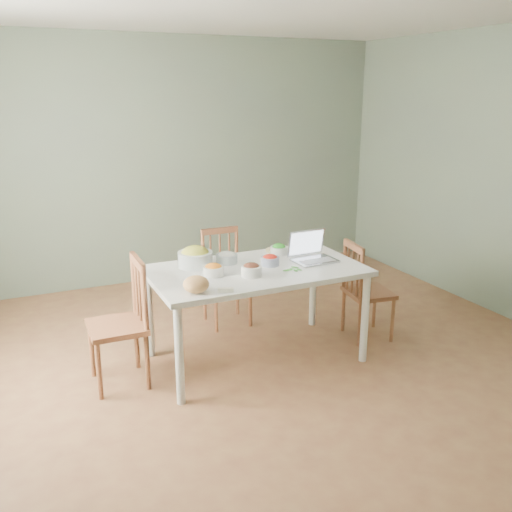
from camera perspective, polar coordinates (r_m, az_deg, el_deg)
name	(u,v)px	position (r m, az deg, el deg)	size (l,w,h in m)	color
floor	(273,365)	(4.59, 1.76, -11.03)	(5.00, 5.00, 0.00)	brown
ceiling	(277,0)	(4.10, 2.13, 24.63)	(5.00, 5.00, 0.00)	white
wall_back	(175,161)	(6.44, -8.24, 9.52)	(5.00, 0.00, 2.70)	slate
dining_table	(256,314)	(4.53, 0.00, -5.94)	(1.66, 0.93, 0.78)	white
chair_far	(227,278)	(5.20, -3.00, -2.28)	(0.39, 0.37, 0.89)	brown
chair_left	(116,324)	(4.25, -14.03, -6.70)	(0.43, 0.40, 0.96)	brown
chair_right	(369,290)	(5.01, 11.42, -3.43)	(0.39, 0.37, 0.87)	brown
bread_boule	(196,284)	(3.88, -6.12, -2.88)	(0.18, 0.18, 0.12)	tan
butter_stick	(226,290)	(3.89, -3.12, -3.49)	(0.11, 0.03, 0.03)	white
bowl_squash	(195,257)	(4.45, -6.21, -0.06)	(0.28, 0.28, 0.16)	#BAB349
bowl_carrot	(213,270)	(4.23, -4.36, -1.38)	(0.16, 0.16, 0.09)	#D46803
bowl_onion	(227,257)	(4.52, -3.00, -0.14)	(0.17, 0.17, 0.09)	silver
bowl_mushroom	(251,270)	(4.19, -0.47, -1.42)	(0.16, 0.16, 0.10)	black
bowl_redpep	(270,260)	(4.46, 1.44, -0.40)	(0.15, 0.15, 0.09)	red
bowl_broccoli	(279,249)	(4.76, 2.35, 0.70)	(0.15, 0.15, 0.09)	#0C460E
flatbread	(276,250)	(4.86, 2.10, 0.59)	(0.19, 0.19, 0.02)	tan
basil_bunch	(291,269)	(4.36, 3.62, -1.30)	(0.18, 0.18, 0.02)	#2B7E19
laptop	(315,247)	(4.56, 6.06, 0.88)	(0.34, 0.28, 0.24)	silver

